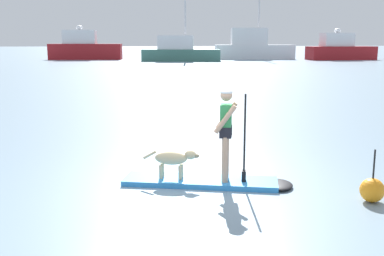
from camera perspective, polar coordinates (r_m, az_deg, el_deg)
name	(u,v)px	position (r m, az deg, el deg)	size (l,w,h in m)	color
ground_plane	(200,184)	(8.83, 1.02, -6.96)	(400.00, 400.00, 0.00)	gray
paddleboard	(212,182)	(8.79, 2.49, -6.70)	(3.26, 1.58, 0.10)	#338CD8
person_paddler	(227,128)	(8.51, 4.33, 0.01)	(0.67, 0.57, 1.73)	tan
dog	(174,159)	(8.77, -2.30, -3.86)	(1.06, 0.41, 0.56)	#CCB78C
moored_boat_outer	(84,48)	(67.50, -13.22, 9.62)	(10.28, 3.85, 4.75)	maroon
moored_boat_port	(180,51)	(60.76, -1.52, 9.48)	(10.55, 5.10, 10.09)	#3F7266
moored_boat_far_port	(253,47)	(67.64, 7.56, 9.89)	(11.54, 4.67, 11.67)	white
moored_boat_far_starboard	(340,50)	(67.93, 17.89, 9.24)	(9.35, 3.16, 4.30)	maroon
marker_buoy	(372,190)	(8.40, 21.46, -7.18)	(0.41, 0.41, 0.91)	orange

